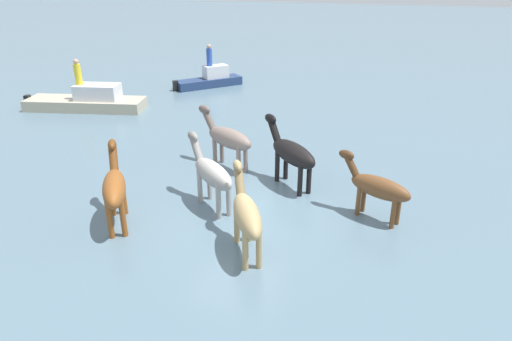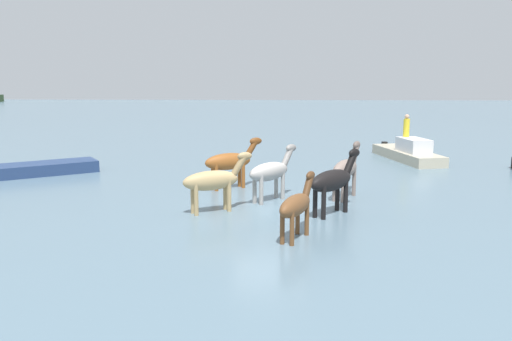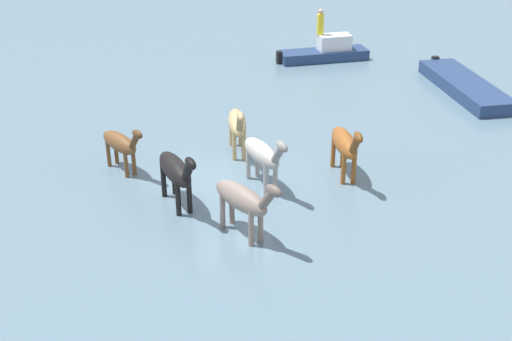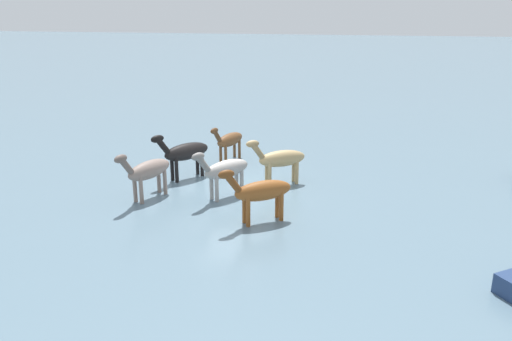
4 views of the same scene
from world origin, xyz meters
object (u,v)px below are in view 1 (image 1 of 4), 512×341
at_px(horse_gray_outer, 228,138).
at_px(boat_dinghy_port, 88,103).
at_px(boat_tender_starboard, 210,81).
at_px(person_boatman_standing, 209,56).
at_px(person_watcher_seated, 78,73).
at_px(horse_dark_mare, 377,187).
at_px(horse_pinto_flank, 114,187).
at_px(horse_chestnut_trailing, 292,153).
at_px(horse_rear_stallion, 212,173).
at_px(horse_lead, 246,214).

distance_m(horse_gray_outer, boat_dinghy_port, 9.99).
distance_m(boat_tender_starboard, person_boatman_standing, 1.41).
relative_size(person_watcher_seated, person_boatman_standing, 1.00).
relative_size(horse_dark_mare, person_boatman_standing, 1.80).
height_order(horse_gray_outer, person_boatman_standing, person_boatman_standing).
xyz_separation_m(horse_pinto_flank, boat_tender_starboard, (3.74, -14.81, -0.78)).
bearing_deg(horse_chestnut_trailing, person_watcher_seated, 17.23).
height_order(horse_chestnut_trailing, horse_rear_stallion, horse_chestnut_trailing).
xyz_separation_m(horse_chestnut_trailing, horse_gray_outer, (2.36, -0.71, -0.03)).
relative_size(horse_pinto_flank, person_boatman_standing, 1.96).
bearing_deg(person_watcher_seated, boat_tender_starboard, -122.81).
xyz_separation_m(horse_lead, horse_dark_mare, (-2.78, -2.60, -0.11)).
bearing_deg(horse_pinto_flank, boat_dinghy_port, 8.15).
bearing_deg(boat_tender_starboard, person_watcher_seated, -170.47).
height_order(person_watcher_seated, person_boatman_standing, person_watcher_seated).
relative_size(horse_dark_mare, boat_tender_starboard, 0.61).
bearing_deg(horse_dark_mare, horse_rear_stallion, 34.69).
bearing_deg(horse_chestnut_trailing, horse_gray_outer, 24.10).
distance_m(horse_pinto_flank, horse_lead, 3.70).
relative_size(horse_chestnut_trailing, horse_dark_mare, 1.04).
bearing_deg(horse_pinto_flank, person_boatman_standing, -18.21).
distance_m(horse_chestnut_trailing, horse_lead, 3.85).
height_order(boat_tender_starboard, person_boatman_standing, person_boatman_standing).
distance_m(horse_lead, horse_gray_outer, 5.08).
bearing_deg(horse_rear_stallion, horse_dark_mare, -130.23).
distance_m(horse_rear_stallion, person_watcher_seated, 12.03).
bearing_deg(horse_lead, horse_rear_stallion, 12.23).
bearing_deg(horse_dark_mare, boat_tender_starboard, -25.64).
bearing_deg(boat_dinghy_port, horse_chestnut_trailing, -37.28).
bearing_deg(horse_dark_mare, boat_dinghy_port, 0.38).
bearing_deg(horse_lead, horse_chestnut_trailing, -31.64).
height_order(horse_dark_mare, horse_gray_outer, horse_gray_outer).
bearing_deg(person_watcher_seated, boat_dinghy_port, -154.01).
height_order(horse_chestnut_trailing, horse_lead, horse_chestnut_trailing).
distance_m(boat_tender_starboard, person_watcher_seated, 7.47).
xyz_separation_m(horse_dark_mare, boat_dinghy_port, (13.95, -6.38, -0.62)).
distance_m(horse_gray_outer, boat_tender_starboard, 11.71).
height_order(horse_lead, horse_gray_outer, horse_gray_outer).
height_order(horse_pinto_flank, horse_chestnut_trailing, horse_chestnut_trailing).
bearing_deg(boat_tender_starboard, horse_dark_mare, -98.23).
xyz_separation_m(horse_dark_mare, person_boatman_standing, (10.22, -12.50, 0.77)).
relative_size(horse_rear_stallion, boat_dinghy_port, 0.36).
height_order(horse_gray_outer, boat_dinghy_port, horse_gray_outer).
relative_size(horse_lead, person_boatman_standing, 1.95).
xyz_separation_m(horse_pinto_flank, boat_dinghy_port, (7.48, -8.76, -0.75)).
bearing_deg(horse_pinto_flank, boat_tender_starboard, -18.16).
relative_size(horse_chestnut_trailing, person_watcher_seated, 1.87).
height_order(horse_lead, person_watcher_seated, person_watcher_seated).
relative_size(horse_gray_outer, boat_tender_starboard, 0.69).
height_order(horse_pinto_flank, boat_tender_starboard, horse_pinto_flank).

